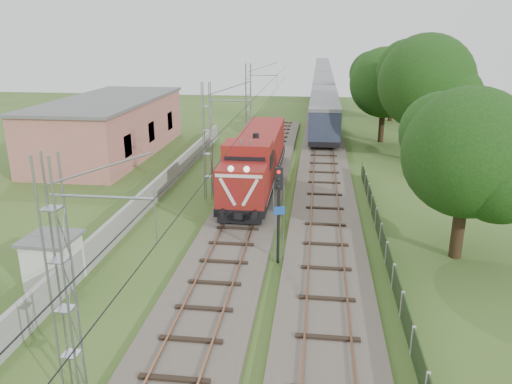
# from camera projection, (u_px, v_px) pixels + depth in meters

# --- Properties ---
(ground) EXTENTS (140.00, 140.00, 0.00)m
(ground) POSITION_uv_depth(u_px,v_px,m) (218.00, 283.00, 23.16)
(ground) COLOR #324F1D
(ground) RESTS_ON ground
(track_main) EXTENTS (4.20, 70.00, 0.45)m
(track_main) POSITION_uv_depth(u_px,v_px,m) (241.00, 224.00, 29.71)
(track_main) COLOR #6B6054
(track_main) RESTS_ON ground
(track_side) EXTENTS (4.20, 80.00, 0.45)m
(track_side) POSITION_uv_depth(u_px,v_px,m) (324.00, 170.00, 41.40)
(track_side) COLOR #6B6054
(track_side) RESTS_ON ground
(catenary) EXTENTS (3.31, 70.00, 8.00)m
(catenary) POSITION_uv_depth(u_px,v_px,m) (208.00, 142.00, 33.59)
(catenary) COLOR gray
(catenary) RESTS_ON ground
(boundary_wall) EXTENTS (0.25, 40.00, 1.50)m
(boundary_wall) POSITION_uv_depth(u_px,v_px,m) (160.00, 186.00, 35.02)
(boundary_wall) COLOR #9E9E99
(boundary_wall) RESTS_ON ground
(station_building) EXTENTS (8.40, 20.40, 5.22)m
(station_building) POSITION_uv_depth(u_px,v_px,m) (110.00, 126.00, 46.77)
(station_building) COLOR #C47369
(station_building) RESTS_ON ground
(fence) EXTENTS (0.12, 32.00, 1.20)m
(fence) POSITION_uv_depth(u_px,v_px,m) (387.00, 253.00, 24.87)
(fence) COLOR black
(fence) RESTS_ON ground
(locomotive) EXTENTS (3.02, 17.22, 4.37)m
(locomotive) POSITION_uv_depth(u_px,v_px,m) (257.00, 158.00, 36.51)
(locomotive) COLOR black
(locomotive) RESTS_ON ground
(coach_rake) EXTENTS (3.12, 93.19, 3.61)m
(coach_rake) POSITION_uv_depth(u_px,v_px,m) (323.00, 81.00, 90.51)
(coach_rake) COLOR black
(coach_rake) RESTS_ON ground
(signal_post) EXTENTS (0.54, 0.44, 5.08)m
(signal_post) POSITION_uv_depth(u_px,v_px,m) (279.00, 198.00, 24.01)
(signal_post) COLOR black
(signal_post) RESTS_ON ground
(relay_hut) EXTENTS (2.37, 2.37, 2.35)m
(relay_hut) POSITION_uv_depth(u_px,v_px,m) (53.00, 260.00, 22.71)
(relay_hut) COLOR silver
(relay_hut) RESTS_ON ground
(tree_a) EXTENTS (6.74, 6.42, 8.74)m
(tree_a) POSITION_uv_depth(u_px,v_px,m) (470.00, 154.00, 24.17)
(tree_a) COLOR #352216
(tree_a) RESTS_ON ground
(tree_b) EXTENTS (8.54, 8.14, 11.07)m
(tree_b) POSITION_uv_depth(u_px,v_px,m) (427.00, 83.00, 42.47)
(tree_b) COLOR #352216
(tree_b) RESTS_ON ground
(tree_c) EXTENTS (7.49, 7.13, 9.71)m
(tree_c) POSITION_uv_depth(u_px,v_px,m) (386.00, 83.00, 50.74)
(tree_c) COLOR #352216
(tree_c) RESTS_ON ground
(tree_d) EXTENTS (7.00, 6.67, 9.07)m
(tree_d) POSITION_uv_depth(u_px,v_px,m) (394.00, 76.00, 63.14)
(tree_d) COLOR #352216
(tree_d) RESTS_ON ground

